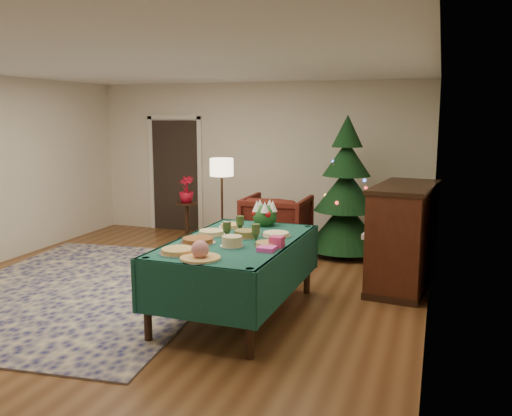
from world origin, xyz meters
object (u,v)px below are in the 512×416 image
(potted_plant, at_px, (186,195))
(christmas_tree, at_px, (346,193))
(buffet_table, at_px, (237,255))
(gift_box, at_px, (277,242))
(piano, at_px, (403,237))
(armchair, at_px, (277,221))
(floor_lamp, at_px, (222,173))
(side_table, at_px, (187,222))

(potted_plant, bearing_deg, christmas_tree, -2.39)
(buffet_table, height_order, gift_box, gift_box)
(buffet_table, bearing_deg, gift_box, -18.25)
(buffet_table, xyz_separation_m, piano, (1.62, 1.59, -0.03))
(gift_box, xyz_separation_m, armchair, (-0.87, 2.93, -0.39))
(christmas_tree, height_order, piano, christmas_tree)
(christmas_tree, xyz_separation_m, piano, (0.95, -1.34, -0.33))
(buffet_table, bearing_deg, floor_lamp, 115.62)
(buffet_table, distance_m, floor_lamp, 2.74)
(gift_box, distance_m, floor_lamp, 3.08)
(armchair, distance_m, piano, 2.32)
(armchair, xyz_separation_m, piano, (1.99, -1.17, 0.14))
(buffet_table, relative_size, christmas_tree, 1.01)
(side_table, xyz_separation_m, potted_plant, (0.00, -0.00, 0.47))
(potted_plant, relative_size, piano, 0.29)
(christmas_tree, bearing_deg, armchair, -171.12)
(side_table, bearing_deg, piano, -21.46)
(buffet_table, height_order, potted_plant, potted_plant)
(gift_box, height_order, christmas_tree, christmas_tree)
(christmas_tree, bearing_deg, potted_plant, 177.61)
(armchair, bearing_deg, buffet_table, 97.79)
(floor_lamp, xyz_separation_m, piano, (2.78, -0.82, -0.63))
(floor_lamp, bearing_deg, gift_box, -57.36)
(buffet_table, height_order, floor_lamp, floor_lamp)
(floor_lamp, xyz_separation_m, side_table, (-0.91, 0.63, -0.94))
(piano, bearing_deg, armchair, 149.51)
(buffet_table, xyz_separation_m, potted_plant, (-2.07, 3.05, 0.12))
(potted_plant, bearing_deg, floor_lamp, -34.59)
(potted_plant, bearing_deg, gift_box, -51.35)
(buffet_table, xyz_separation_m, christmas_tree, (0.67, 2.93, 0.30))
(gift_box, distance_m, potted_plant, 4.11)
(potted_plant, height_order, christmas_tree, christmas_tree)
(buffet_table, xyz_separation_m, gift_box, (0.49, -0.16, 0.22))
(gift_box, relative_size, piano, 0.08)
(gift_box, relative_size, floor_lamp, 0.09)
(gift_box, bearing_deg, buffet_table, 161.75)
(side_table, height_order, christmas_tree, christmas_tree)
(potted_plant, bearing_deg, buffet_table, -55.76)
(potted_plant, xyz_separation_m, piano, (3.69, -1.45, -0.15))
(christmas_tree, bearing_deg, gift_box, -93.27)
(potted_plant, bearing_deg, armchair, -9.28)
(gift_box, xyz_separation_m, side_table, (-2.57, 3.21, -0.56))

